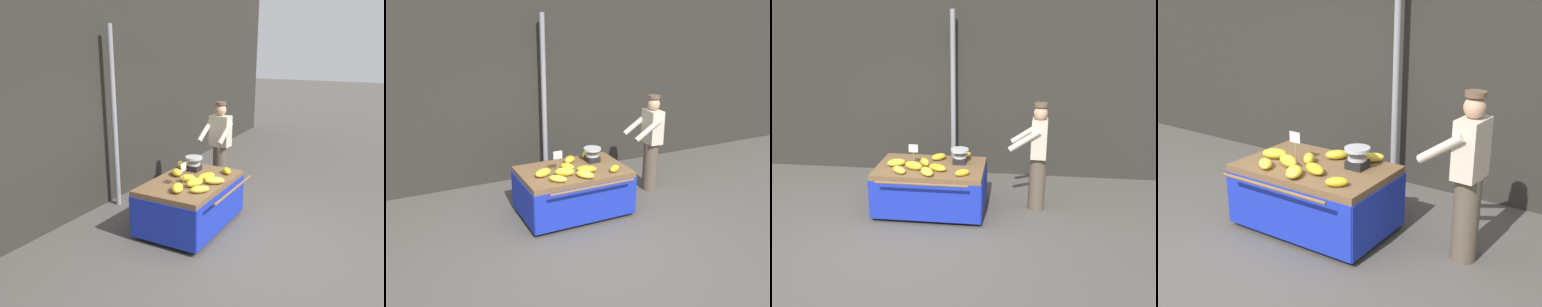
{
  "view_description": "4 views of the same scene",
  "coord_description": "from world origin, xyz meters",
  "views": [
    {
      "loc": [
        -4.56,
        -1.62,
        2.66
      ],
      "look_at": [
        0.27,
        1.01,
        1.14
      ],
      "focal_mm": 35.65,
      "sensor_mm": 36.0,
      "label": 1
    },
    {
      "loc": [
        -2.3,
        -4.47,
        3.1
      ],
      "look_at": [
        0.31,
        1.04,
        0.97
      ],
      "focal_mm": 38.97,
      "sensor_mm": 36.0,
      "label": 2
    },
    {
      "loc": [
        1.51,
        -5.33,
        3.08
      ],
      "look_at": [
        0.73,
        0.92,
        0.99
      ],
      "focal_mm": 41.59,
      "sensor_mm": 36.0,
      "label": 3
    },
    {
      "loc": [
        3.43,
        -3.13,
        2.69
      ],
      "look_at": [
        0.62,
        1.05,
        0.95
      ],
      "focal_mm": 47.9,
      "sensor_mm": 36.0,
      "label": 4
    }
  ],
  "objects": [
    {
      "name": "ground_plane",
      "position": [
        0.0,
        0.0,
        0.0
      ],
      "size": [
        60.0,
        60.0,
        0.0
      ],
      "primitive_type": "plane",
      "color": "#514C47"
    },
    {
      "name": "banana_bunch_1",
      "position": [
        0.66,
        1.43,
        0.8
      ],
      "size": [
        0.29,
        0.27,
        0.11
      ],
      "primitive_type": "ellipsoid",
      "rotation": [
        0.0,
        0.0,
        2.28
      ],
      "color": "yellow",
      "rests_on": "banana_cart"
    },
    {
      "name": "banana_bunch_2",
      "position": [
        0.74,
        0.64,
        0.79
      ],
      "size": [
        0.25,
        0.23,
        0.1
      ],
      "primitive_type": "ellipsoid",
      "rotation": [
        0.0,
        0.0,
        2.2
      ],
      "color": "gold",
      "rests_on": "banana_cart"
    },
    {
      "name": "back_wall",
      "position": [
        0.0,
        2.86,
        2.11
      ],
      "size": [
        16.0,
        0.24,
        4.21
      ],
      "primitive_type": "cube",
      "color": "#2D2B26",
      "rests_on": "ground"
    },
    {
      "name": "street_pole",
      "position": [
        0.33,
        2.52,
        1.52
      ],
      "size": [
        0.09,
        0.09,
        3.04
      ],
      "primitive_type": "cylinder",
      "color": "gray",
      "rests_on": "ground"
    },
    {
      "name": "vendor_person",
      "position": [
        1.83,
        1.26,
        0.87
      ],
      "size": [
        0.6,
        0.54,
        1.71
      ],
      "color": "brown",
      "rests_on": "ground"
    },
    {
      "name": "weighing_scale",
      "position": [
        0.63,
        1.17,
        0.86
      ],
      "size": [
        0.28,
        0.28,
        0.23
      ],
      "color": "black",
      "rests_on": "banana_cart"
    },
    {
      "name": "banana_bunch_3",
      "position": [
        -0.2,
        0.64,
        0.79
      ],
      "size": [
        0.29,
        0.29,
        0.1
      ],
      "primitive_type": "ellipsoid",
      "rotation": [
        0.0,
        0.0,
        0.8
      ],
      "color": "yellow",
      "rests_on": "banana_cart"
    },
    {
      "name": "banana_bunch_6",
      "position": [
        -0.02,
        0.81,
        0.81
      ],
      "size": [
        0.32,
        0.23,
        0.13
      ],
      "primitive_type": "ellipsoid",
      "rotation": [
        0.0,
        0.0,
        1.21
      ],
      "color": "yellow",
      "rests_on": "banana_cart"
    },
    {
      "name": "banana_cart",
      "position": [
        0.2,
        0.99,
        0.54
      ],
      "size": [
        1.68,
        1.26,
        0.75
      ],
      "color": "brown",
      "rests_on": "ground"
    },
    {
      "name": "price_sign",
      "position": [
        -0.05,
        0.97,
        0.99
      ],
      "size": [
        0.14,
        0.01,
        0.34
      ],
      "color": "#997A51",
      "rests_on": "banana_cart"
    },
    {
      "name": "banana_bunch_8",
      "position": [
        0.35,
        0.8,
        0.8
      ],
      "size": [
        0.34,
        0.27,
        0.1
      ],
      "primitive_type": "ellipsoid",
      "rotation": [
        0.0,
        0.0,
        1.12
      ],
      "color": "gold",
      "rests_on": "banana_cart"
    },
    {
      "name": "banana_bunch_5",
      "position": [
        0.23,
        0.61,
        0.8
      ],
      "size": [
        0.29,
        0.34,
        0.1
      ],
      "primitive_type": "ellipsoid",
      "rotation": [
        0.0,
        0.0,
        0.52
      ],
      "color": "yellow",
      "rests_on": "banana_cart"
    },
    {
      "name": "banana_bunch_0",
      "position": [
        0.11,
        1.0,
        0.8
      ],
      "size": [
        0.23,
        0.26,
        0.11
      ],
      "primitive_type": "ellipsoid",
      "rotation": [
        0.0,
        0.0,
        0.57
      ],
      "color": "yellow",
      "rests_on": "banana_cart"
    },
    {
      "name": "banana_bunch_7",
      "position": [
        -0.32,
        0.92,
        0.8
      ],
      "size": [
        0.32,
        0.26,
        0.11
      ],
      "primitive_type": "ellipsoid",
      "rotation": [
        0.0,
        0.0,
        2.0
      ],
      "color": "yellow",
      "rests_on": "banana_cart"
    },
    {
      "name": "banana_bunch_4",
      "position": [
        0.28,
        1.29,
        0.8
      ],
      "size": [
        0.29,
        0.29,
        0.1
      ],
      "primitive_type": "ellipsoid",
      "rotation": [
        0.0,
        0.0,
        2.35
      ],
      "color": "gold",
      "rests_on": "banana_cart"
    }
  ]
}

